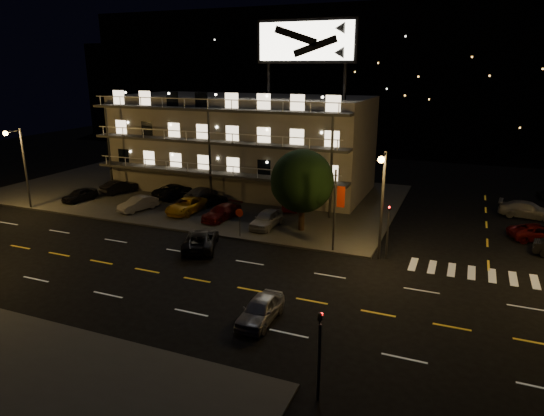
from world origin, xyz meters
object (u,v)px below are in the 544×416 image
at_px(lot_car_4, 267,219).
at_px(road_car_west, 201,240).
at_px(tree, 302,183).
at_px(lot_car_2, 187,205).
at_px(lot_car_7, 203,194).
at_px(road_car_east, 260,310).

distance_m(lot_car_4, road_car_west, 6.99).
xyz_separation_m(tree, lot_car_4, (-3.02, -0.43, -3.39)).
xyz_separation_m(lot_car_2, road_car_west, (5.95, -7.54, -0.12)).
distance_m(lot_car_7, road_car_east, 25.47).
bearing_deg(tree, lot_car_7, 158.32).
xyz_separation_m(lot_car_7, road_car_east, (15.41, -20.28, -0.19)).
distance_m(lot_car_2, road_car_west, 9.60).
relative_size(lot_car_4, lot_car_7, 0.86).
bearing_deg(lot_car_4, lot_car_2, 173.67).
bearing_deg(road_car_east, lot_car_2, 132.56).
relative_size(tree, lot_car_2, 1.40).
xyz_separation_m(lot_car_4, road_car_east, (5.93, -14.88, -0.20)).
relative_size(road_car_east, road_car_west, 0.79).
relative_size(lot_car_2, road_car_east, 1.21).
distance_m(tree, lot_car_7, 13.87).
relative_size(tree, lot_car_7, 1.37).
xyz_separation_m(tree, lot_car_2, (-11.81, 0.72, -3.44)).
bearing_deg(lot_car_7, lot_car_2, 104.79).
height_order(road_car_east, road_car_west, road_car_west).
bearing_deg(lot_car_4, road_car_east, -67.15).
distance_m(tree, lot_car_2, 12.32).
xyz_separation_m(tree, road_car_east, (2.91, -15.32, -3.59)).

